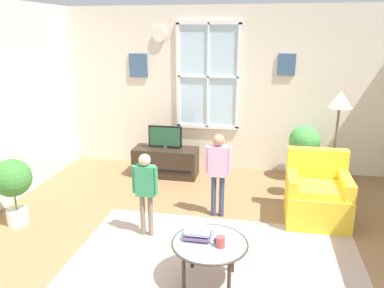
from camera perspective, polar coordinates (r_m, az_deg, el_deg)
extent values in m
cube|color=olive|center=(4.24, 1.11, -16.94)|extent=(6.24, 6.39, 0.02)
cube|color=beige|center=(6.54, 5.58, 8.07)|extent=(5.64, 0.12, 2.74)
cube|color=silver|center=(6.48, 2.45, 10.08)|extent=(1.02, 0.02, 1.73)
cube|color=white|center=(6.42, 2.53, 17.76)|extent=(1.08, 0.04, 0.06)
cube|color=white|center=(6.61, 2.34, 2.59)|extent=(1.08, 0.04, 0.06)
cube|color=white|center=(6.55, -2.07, 10.16)|extent=(0.06, 0.04, 1.73)
cube|color=white|center=(6.40, 7.02, 9.90)|extent=(0.06, 0.04, 1.73)
cube|color=white|center=(6.46, 2.43, 10.06)|extent=(0.03, 0.04, 1.73)
cube|color=white|center=(6.46, 2.43, 10.06)|extent=(1.02, 0.04, 0.03)
cube|color=#38567A|center=(6.74, -8.07, 11.59)|extent=(0.32, 0.03, 0.40)
cube|color=#38567A|center=(6.39, 14.00, 11.50)|extent=(0.28, 0.03, 0.34)
cylinder|color=silver|center=(6.59, -4.90, 16.03)|extent=(0.24, 0.04, 0.24)
cube|color=tan|center=(4.15, 3.48, -17.58)|extent=(3.05, 2.01, 0.01)
cube|color=#2D2319|center=(6.34, -3.97, -2.69)|extent=(1.06, 0.44, 0.48)
cube|color=black|center=(6.16, -4.48, -3.99)|extent=(0.95, 0.02, 0.02)
cylinder|color=#4C4C4C|center=(6.26, -4.02, -0.42)|extent=(0.08, 0.08, 0.05)
cube|color=black|center=(6.21, -4.05, 1.16)|extent=(0.55, 0.05, 0.35)
cube|color=#1E4C33|center=(6.18, -4.11, 1.09)|extent=(0.51, 0.01, 0.31)
cube|color=yellow|center=(5.12, 18.16, -8.76)|extent=(0.76, 0.72, 0.42)
cube|color=yellow|center=(5.23, 18.21, -3.05)|extent=(0.76, 0.16, 0.45)
cube|color=yellow|center=(4.96, 14.81, -5.39)|extent=(0.12, 0.65, 0.20)
cube|color=yellow|center=(5.05, 22.09, -5.67)|extent=(0.12, 0.65, 0.20)
cube|color=yellow|center=(4.97, 18.49, -6.40)|extent=(0.61, 0.50, 0.08)
cylinder|color=#99B2B7|center=(3.67, 2.68, -14.65)|extent=(0.70, 0.70, 0.02)
torus|color=#3F3328|center=(3.67, 2.68, -14.65)|extent=(0.73, 0.73, 0.02)
cylinder|color=#33281E|center=(3.99, 0.03, -15.53)|extent=(0.04, 0.04, 0.42)
cylinder|color=#33281E|center=(3.95, 6.17, -16.04)|extent=(0.04, 0.04, 0.42)
cylinder|color=#33281E|center=(3.65, -1.24, -18.92)|extent=(0.04, 0.04, 0.42)
cylinder|color=#33281E|center=(3.60, 5.59, -19.55)|extent=(0.04, 0.04, 0.42)
cube|color=slate|center=(3.72, 0.87, -13.83)|extent=(0.27, 0.15, 0.02)
cube|color=#7D5281|center=(3.71, 0.87, -13.50)|extent=(0.25, 0.20, 0.03)
cube|color=#354E9A|center=(3.70, 0.87, -13.19)|extent=(0.25, 0.15, 0.02)
cube|color=#B0A9BE|center=(3.69, 0.87, -12.85)|extent=(0.24, 0.19, 0.03)
cylinder|color=#BF3F3F|center=(3.59, 4.30, -14.43)|extent=(0.09, 0.09, 0.10)
cube|color=black|center=(3.65, 3.83, -14.60)|extent=(0.08, 0.15, 0.02)
cylinder|color=#333851|center=(4.98, 3.26, -7.73)|extent=(0.07, 0.07, 0.56)
cylinder|color=#333851|center=(4.97, 4.47, -7.81)|extent=(0.07, 0.07, 0.56)
cube|color=#DB9EBC|center=(4.80, 3.97, -2.57)|extent=(0.24, 0.13, 0.40)
sphere|color=#A87A5B|center=(4.72, 4.04, 0.58)|extent=(0.15, 0.15, 0.15)
cylinder|color=#DB9EBC|center=(4.79, 2.27, -2.32)|extent=(0.05, 0.05, 0.36)
cylinder|color=#DB9EBC|center=(4.76, 5.64, -2.52)|extent=(0.05, 0.05, 0.36)
cylinder|color=#726656|center=(4.58, -7.40, -10.50)|extent=(0.06, 0.06, 0.51)
cylinder|color=#726656|center=(4.55, -6.23, -10.63)|extent=(0.06, 0.06, 0.51)
cube|color=#338C59|center=(4.38, -7.01, -5.48)|extent=(0.22, 0.11, 0.36)
sphere|color=#D8AD8C|center=(4.30, -7.13, -2.39)|extent=(0.14, 0.14, 0.14)
cylinder|color=#338C59|center=(4.40, -8.71, -5.22)|extent=(0.05, 0.05, 0.33)
cylinder|color=#338C59|center=(4.32, -5.46, -5.50)|extent=(0.05, 0.05, 0.33)
cylinder|color=silver|center=(6.44, 16.13, -4.25)|extent=(0.32, 0.32, 0.22)
cylinder|color=#4C7238|center=(6.37, 16.28, -2.52)|extent=(0.02, 0.02, 0.20)
sphere|color=#439744|center=(6.27, 16.53, 0.45)|extent=(0.49, 0.49, 0.49)
cylinder|color=silver|center=(5.31, -24.69, -9.86)|extent=(0.25, 0.25, 0.20)
cylinder|color=#4C7238|center=(5.23, -24.95, -7.96)|extent=(0.02, 0.02, 0.19)
sphere|color=#34752F|center=(5.12, -25.39, -4.61)|extent=(0.47, 0.47, 0.47)
cylinder|color=black|center=(5.73, 19.80, -8.26)|extent=(0.26, 0.26, 0.03)
cylinder|color=brown|center=(5.49, 20.48, -1.84)|extent=(0.03, 0.03, 1.38)
cone|color=beige|center=(5.31, 21.34, 6.28)|extent=(0.32, 0.32, 0.22)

